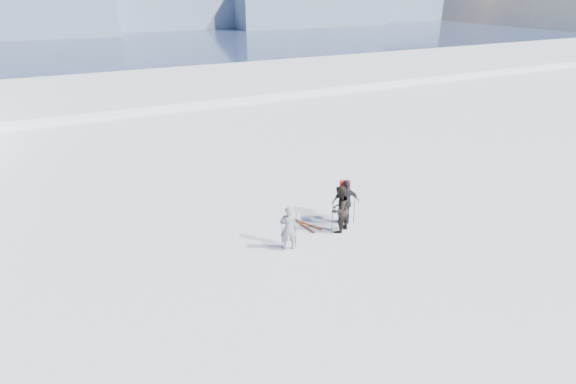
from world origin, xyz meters
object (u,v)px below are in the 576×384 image
Objects in this scene: skier_grey at (288,228)px; skier_pack at (346,202)px; skier_dark at (339,209)px; skis_loose at (302,223)px.

skier_grey is 2.82m from skier_pack.
skier_dark reaches higher than skier_grey.
skis_loose is (1.24, 1.35, -0.78)m from skier_grey.
skier_dark is at bearing -48.62° from skis_loose.
skier_dark is 1.05× the size of skis_loose.
skier_pack is at bearing -23.34° from skis_loose.
skier_grey is at bearing -18.22° from skier_dark.
skier_grey is at bearing -132.37° from skis_loose.
skier_grey reaches higher than skis_loose.
skier_pack is (2.73, 0.71, 0.07)m from skier_grey.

